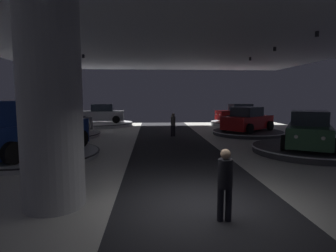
{
  "coord_description": "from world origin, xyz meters",
  "views": [
    {
      "loc": [
        -1.25,
        -6.41,
        2.68
      ],
      "look_at": [
        -0.5,
        5.57,
        1.4
      ],
      "focal_mm": 29.0,
      "sensor_mm": 36.0,
      "label": 1
    }
  ],
  "objects_px": {
    "display_car_far_right": "(248,120)",
    "display_car_deep_left": "(101,114)",
    "display_car_far_left": "(58,122)",
    "display_platform_deep_right": "(239,123)",
    "display_platform_far_left": "(58,135)",
    "visitor_walking_near": "(225,180)",
    "column_left": "(50,94)",
    "display_car_mid_right": "(309,131)",
    "display_platform_mid_left": "(32,155)",
    "visitor_walking_far": "(173,123)",
    "pickup_truck_mid_left": "(24,132)",
    "display_platform_deep_left": "(101,124)",
    "display_car_deep_right": "(239,114)",
    "display_platform_mid_right": "(308,150)",
    "display_platform_far_right": "(247,132)"
  },
  "relations": [
    {
      "from": "display_car_mid_right",
      "to": "pickup_truck_mid_left",
      "type": "bearing_deg",
      "value": -178.13
    },
    {
      "from": "display_platform_deep_right",
      "to": "visitor_walking_far",
      "type": "distance_m",
      "value": 10.15
    },
    {
      "from": "display_platform_far_right",
      "to": "display_car_mid_right",
      "type": "bearing_deg",
      "value": -84.66
    },
    {
      "from": "column_left",
      "to": "display_car_mid_right",
      "type": "xyz_separation_m",
      "value": [
        9.92,
        5.72,
        -1.67
      ]
    },
    {
      "from": "pickup_truck_mid_left",
      "to": "display_car_mid_right",
      "type": "relative_size",
      "value": 1.26
    },
    {
      "from": "display_car_far_left",
      "to": "display_car_deep_right",
      "type": "distance_m",
      "value": 16.34
    },
    {
      "from": "display_platform_far_right",
      "to": "display_car_far_right",
      "type": "height_order",
      "value": "display_car_far_right"
    },
    {
      "from": "display_car_deep_right",
      "to": "display_platform_mid_right",
      "type": "height_order",
      "value": "display_car_deep_right"
    },
    {
      "from": "display_car_deep_left",
      "to": "pickup_truck_mid_left",
      "type": "bearing_deg",
      "value": -93.41
    },
    {
      "from": "pickup_truck_mid_left",
      "to": "display_car_mid_right",
      "type": "height_order",
      "value": "pickup_truck_mid_left"
    },
    {
      "from": "display_car_far_right",
      "to": "display_platform_mid_right",
      "type": "bearing_deg",
      "value": -84.59
    },
    {
      "from": "display_car_far_right",
      "to": "display_car_deep_left",
      "type": "distance_m",
      "value": 13.37
    },
    {
      "from": "visitor_walking_far",
      "to": "display_car_deep_left",
      "type": "bearing_deg",
      "value": 129.95
    },
    {
      "from": "visitor_walking_near",
      "to": "display_platform_deep_left",
      "type": "bearing_deg",
      "value": 107.25
    },
    {
      "from": "display_platform_mid_right",
      "to": "visitor_walking_near",
      "type": "bearing_deg",
      "value": -131.16
    },
    {
      "from": "visitor_walking_far",
      "to": "visitor_walking_near",
      "type": "bearing_deg",
      "value": -89.68
    },
    {
      "from": "display_car_far_right",
      "to": "display_platform_mid_left",
      "type": "height_order",
      "value": "display_car_far_right"
    },
    {
      "from": "display_car_mid_right",
      "to": "display_car_deep_left",
      "type": "bearing_deg",
      "value": 132.5
    },
    {
      "from": "visitor_walking_far",
      "to": "display_platform_mid_left",
      "type": "bearing_deg",
      "value": -138.25
    },
    {
      "from": "pickup_truck_mid_left",
      "to": "visitor_walking_near",
      "type": "xyz_separation_m",
      "value": [
        7.02,
        -6.4,
        -0.26
      ]
    },
    {
      "from": "display_platform_deep_right",
      "to": "display_platform_mid_left",
      "type": "distance_m",
      "value": 19.24
    },
    {
      "from": "display_platform_far_left",
      "to": "display_platform_deep_left",
      "type": "relative_size",
      "value": 0.95
    },
    {
      "from": "display_car_mid_right",
      "to": "display_platform_deep_right",
      "type": "bearing_deg",
      "value": 85.92
    },
    {
      "from": "display_car_far_right",
      "to": "display_platform_far_right",
      "type": "bearing_deg",
      "value": 39.85
    },
    {
      "from": "pickup_truck_mid_left",
      "to": "display_car_mid_right",
      "type": "bearing_deg",
      "value": 1.87
    },
    {
      "from": "display_platform_mid_right",
      "to": "display_car_mid_right",
      "type": "height_order",
      "value": "display_car_mid_right"
    },
    {
      "from": "display_car_far_left",
      "to": "display_platform_deep_right",
      "type": "bearing_deg",
      "value": 25.32
    },
    {
      "from": "display_platform_far_right",
      "to": "pickup_truck_mid_left",
      "type": "xyz_separation_m",
      "value": [
        -12.37,
        -6.95,
        1.01
      ]
    },
    {
      "from": "display_platform_deep_left",
      "to": "display_car_mid_right",
      "type": "bearing_deg",
      "value": -47.42
    },
    {
      "from": "column_left",
      "to": "display_car_deep_left",
      "type": "distance_m",
      "value": 19.2
    },
    {
      "from": "display_platform_deep_right",
      "to": "display_car_deep_right",
      "type": "distance_m",
      "value": 0.91
    },
    {
      "from": "display_car_far_left",
      "to": "pickup_truck_mid_left",
      "type": "xyz_separation_m",
      "value": [
        0.82,
        -6.73,
        0.16
      ]
    },
    {
      "from": "display_car_far_right",
      "to": "pickup_truck_mid_left",
      "type": "xyz_separation_m",
      "value": [
        -12.34,
        -6.93,
        0.12
      ]
    },
    {
      "from": "column_left",
      "to": "display_platform_deep_left",
      "type": "bearing_deg",
      "value": 96.83
    },
    {
      "from": "display_car_far_right",
      "to": "display_car_deep_right",
      "type": "relative_size",
      "value": 1.0
    },
    {
      "from": "display_platform_mid_left",
      "to": "visitor_walking_near",
      "type": "xyz_separation_m",
      "value": [
        6.89,
        -6.69,
        0.77
      ]
    },
    {
      "from": "display_car_deep_left",
      "to": "pickup_truck_mid_left",
      "type": "relative_size",
      "value": 0.76
    },
    {
      "from": "display_platform_deep_right",
      "to": "visitor_walking_near",
      "type": "xyz_separation_m",
      "value": [
        -6.9,
        -20.1,
        0.72
      ]
    },
    {
      "from": "display_platform_far_right",
      "to": "pickup_truck_mid_left",
      "type": "relative_size",
      "value": 0.88
    },
    {
      "from": "display_platform_far_left",
      "to": "visitor_walking_near",
      "type": "relative_size",
      "value": 3.51
    },
    {
      "from": "column_left",
      "to": "display_car_deep_right",
      "type": "xyz_separation_m",
      "value": [
        10.9,
        19.0,
        -1.66
      ]
    },
    {
      "from": "display_platform_mid_left",
      "to": "display_car_mid_right",
      "type": "height_order",
      "value": "display_car_mid_right"
    },
    {
      "from": "display_car_far_right",
      "to": "display_platform_mid_right",
      "type": "relative_size",
      "value": 0.84
    },
    {
      "from": "display_car_deep_right",
      "to": "display_car_mid_right",
      "type": "height_order",
      "value": "display_car_deep_right"
    },
    {
      "from": "display_car_far_right",
      "to": "display_platform_deep_right",
      "type": "bearing_deg",
      "value": 76.86
    },
    {
      "from": "display_car_mid_right",
      "to": "display_car_far_left",
      "type": "bearing_deg",
      "value": 155.44
    },
    {
      "from": "display_platform_deep_left",
      "to": "pickup_truck_mid_left",
      "type": "relative_size",
      "value": 1.04
    },
    {
      "from": "display_car_far_right",
      "to": "display_car_deep_right",
      "type": "distance_m",
      "value": 6.97
    },
    {
      "from": "pickup_truck_mid_left",
      "to": "visitor_walking_near",
      "type": "height_order",
      "value": "pickup_truck_mid_left"
    },
    {
      "from": "pickup_truck_mid_left",
      "to": "column_left",
      "type": "bearing_deg",
      "value": -59.97
    }
  ]
}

